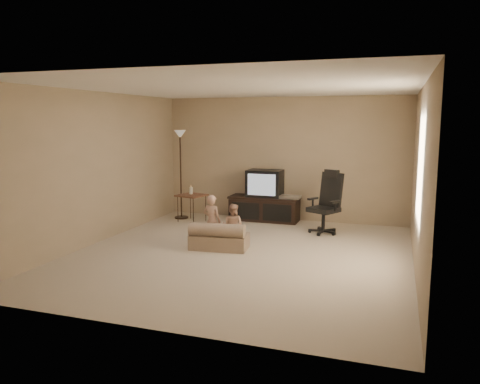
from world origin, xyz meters
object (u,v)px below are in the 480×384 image
(side_table, at_px, (192,195))
(floor_lamp, at_px, (180,154))
(child_sofa, at_px, (219,238))
(toddler_left, at_px, (212,221))
(office_chair, at_px, (326,210))
(tv_stand, at_px, (265,200))
(toddler_right, at_px, (233,226))

(side_table, distance_m, floor_lamp, 0.90)
(floor_lamp, distance_m, child_sofa, 2.81)
(side_table, height_order, floor_lamp, floor_lamp)
(toddler_left, bearing_deg, office_chair, -125.21)
(child_sofa, relative_size, toddler_left, 1.11)
(tv_stand, distance_m, child_sofa, 2.34)
(side_table, xyz_separation_m, toddler_right, (1.46, -1.64, -0.17))
(child_sofa, height_order, toddler_left, toddler_left)
(tv_stand, bearing_deg, toddler_right, -87.50)
(tv_stand, relative_size, toddler_right, 2.01)
(office_chair, xyz_separation_m, toddler_left, (-1.59, -1.57, 0.01))
(office_chair, relative_size, toddler_left, 1.34)
(floor_lamp, xyz_separation_m, toddler_right, (1.80, -1.86, -0.98))
(toddler_left, bearing_deg, child_sofa, 160.49)
(child_sofa, height_order, toddler_right, toddler_right)
(floor_lamp, bearing_deg, tv_stand, 11.09)
(tv_stand, xyz_separation_m, side_table, (-1.38, -0.56, 0.10))
(office_chair, xyz_separation_m, side_table, (-2.71, 0.11, 0.12))
(office_chair, bearing_deg, child_sofa, -102.98)
(office_chair, height_order, floor_lamp, floor_lamp)
(tv_stand, bearing_deg, child_sofa, -92.40)
(tv_stand, xyz_separation_m, toddler_right, (0.09, -2.20, -0.07))
(tv_stand, height_order, office_chair, office_chair)
(toddler_left, bearing_deg, toddler_right, -163.23)
(tv_stand, xyz_separation_m, floor_lamp, (-1.72, -0.34, 0.91))
(floor_lamp, bearing_deg, toddler_right, -45.94)
(side_table, bearing_deg, office_chair, -2.30)
(child_sofa, distance_m, toddler_left, 0.30)
(tv_stand, relative_size, floor_lamp, 0.80)
(office_chair, distance_m, toddler_right, 1.98)
(tv_stand, distance_m, floor_lamp, 1.97)
(toddler_left, distance_m, toddler_right, 0.35)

